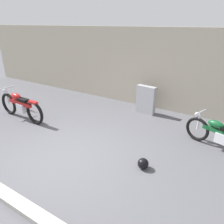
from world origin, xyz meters
TOP-DOWN VIEW (x-y plane):
  - ground_plane at (0.00, 0.00)m, footprint 40.00×40.00m
  - building_wall at (0.00, 4.43)m, footprint 18.00×0.30m
  - curb_strip at (0.00, -1.55)m, footprint 18.00×0.24m
  - stone_marker at (0.46, 3.64)m, footprint 0.72×0.28m
  - helmet at (1.72, 0.64)m, footprint 0.25×0.25m
  - motorcycle_red at (-2.94, 0.93)m, footprint 2.24×0.63m
  - motorcycle_green at (3.05, 2.39)m, footprint 1.87×0.82m

SIDE VIEW (x-z plane):
  - ground_plane at x=0.00m, z-range 0.00..0.00m
  - curb_strip at x=0.00m, z-range 0.00..0.12m
  - helmet at x=1.72m, z-range 0.00..0.25m
  - motorcycle_green at x=3.05m, z-range -0.02..0.86m
  - motorcycle_red at x=-2.94m, z-range -0.02..0.99m
  - stone_marker at x=0.46m, z-range 0.00..1.01m
  - building_wall at x=0.00m, z-range 0.00..2.94m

